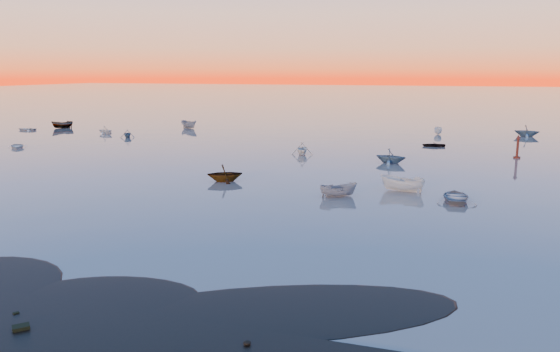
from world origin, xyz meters
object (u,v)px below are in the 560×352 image
at_px(boat_near_center, 338,197).
at_px(channel_marker, 517,149).
at_px(boat_near_right, 302,155).
at_px(boat_near_left, 17,148).

relative_size(boat_near_center, channel_marker, 1.13).
bearing_deg(boat_near_right, boat_near_center, 99.41).
distance_m(boat_near_center, channel_marker, 34.32).
bearing_deg(boat_near_center, boat_near_left, 42.78).
distance_m(boat_near_right, channel_marker, 28.49).
xyz_separation_m(boat_near_center, channel_marker, (17.80, 29.32, 1.25)).
distance_m(boat_near_left, boat_near_center, 54.98).
relative_size(boat_near_center, boat_near_right, 0.95).
relative_size(boat_near_left, boat_near_center, 1.05).
bearing_deg(boat_near_left, channel_marker, -30.55).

